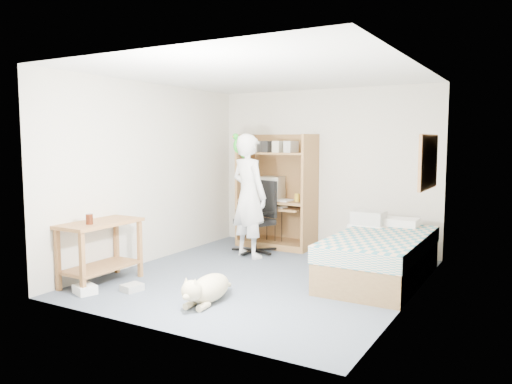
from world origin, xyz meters
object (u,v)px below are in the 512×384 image
Objects in this scene: side_desk at (100,243)px; person at (249,196)px; bed at (380,257)px; dog at (207,288)px; computer_hutch at (278,196)px; printer_cart at (368,238)px; office_chair at (258,227)px.

side_desk is 2.26m from person.
bed is 2.15× the size of dog.
bed is at bearing -29.29° from computer_hutch.
dog is 1.65× the size of printer_cart.
dog is (0.67, -2.89, -0.67)m from computer_hutch.
side_desk is 0.56× the size of person.
bed is 1.87× the size of office_chair.
dog is (0.69, -2.02, -0.75)m from person.
office_chair is (0.80, 2.37, -0.11)m from side_desk.
bed is at bearing 48.46° from dog.
computer_hutch is 0.88m from person.
printer_cart reaches higher than dog.
printer_cart is (2.50, 2.45, -0.12)m from side_desk.
dog is at bearing -77.02° from computer_hutch.
office_chair is at bearing -95.02° from computer_hutch.
office_chair is at bearing -176.97° from printer_cart.
computer_hutch is at bearing -71.40° from person.
computer_hutch is 1.00× the size of person.
bed is at bearing -60.38° from printer_cart.
side_desk is (-2.85, -1.82, 0.21)m from bed.
side_desk is 1.76× the size of printer_cart.
computer_hutch is 0.89× the size of bed.
person reaches higher than office_chair.
person is at bearing -166.65° from printer_cart.
person is at bearing -91.31° from computer_hutch.
printer_cart is at bearing 119.13° from bed.
bed is 2.13m from person.
side_desk reaches higher than bed.
person is at bearing 68.10° from side_desk.
office_chair is 1.15× the size of dog.
side_desk reaches higher than dog.
computer_hutch is 3.16× the size of printer_cart.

